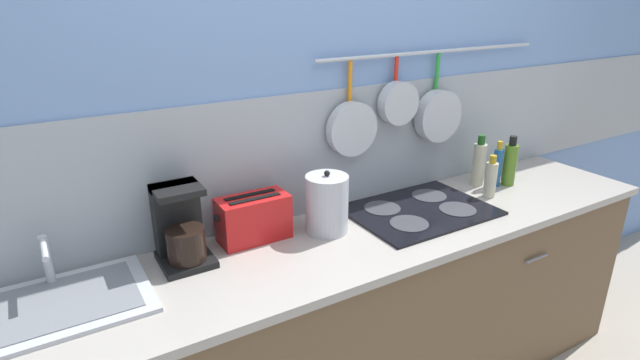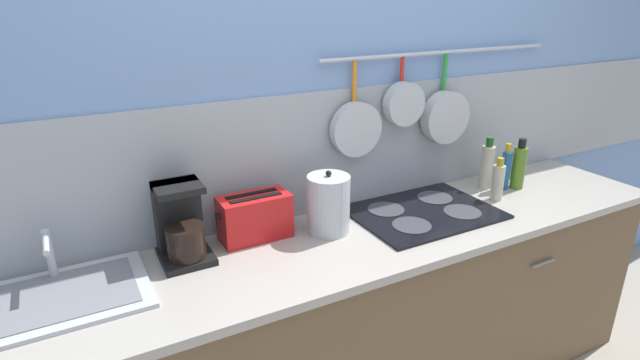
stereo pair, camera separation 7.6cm
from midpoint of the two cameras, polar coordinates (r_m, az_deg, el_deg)
wall_back at (r=2.16m, az=-0.28°, el=6.59°), size 7.20×0.15×2.60m
cabinet_base at (r=2.28m, az=4.18°, el=-16.42°), size 2.86×0.57×0.85m
countertop at (r=2.04m, az=4.50°, el=-6.50°), size 2.90×0.59×0.03m
sink_basin at (r=1.81m, az=-29.07°, el=-12.20°), size 0.56×0.38×0.19m
coffee_maker at (r=1.87m, az=-16.72°, el=-5.52°), size 0.18×0.20×0.29m
toaster at (r=1.97m, az=-8.70°, el=-4.34°), size 0.29×0.14×0.18m
kettle at (r=2.00m, az=-0.30°, el=-2.76°), size 0.17×0.17×0.26m
cooktop at (r=2.25m, az=10.39°, el=-3.40°), size 0.62×0.45×0.01m
bottle_hot_sauce at (r=2.46m, az=18.09°, el=0.13°), size 0.06×0.06×0.21m
bottle_sesame_oil at (r=2.59m, az=16.90°, el=1.84°), size 0.06×0.06×0.26m
bottle_olive_oil at (r=2.61m, az=18.81°, el=1.47°), size 0.05×0.05×0.23m
bottle_vinegar at (r=2.64m, az=20.12°, el=1.77°), size 0.07×0.07×0.25m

